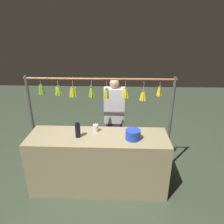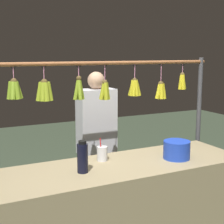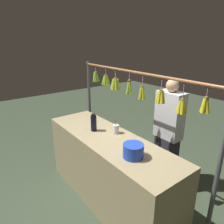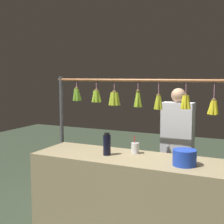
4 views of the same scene
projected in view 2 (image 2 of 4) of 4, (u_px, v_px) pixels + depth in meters
market_counter at (116, 221)px, 2.65m from camera, size 2.07×0.63×0.91m
display_rack at (89, 111)px, 2.87m from camera, size 2.35×0.14×1.70m
water_bottle at (83, 157)px, 2.40m from camera, size 0.08×0.08×0.23m
blue_bucket at (177, 150)px, 2.73m from camera, size 0.21×0.21×0.14m
drink_cup at (102, 154)px, 2.68m from camera, size 0.08×0.08×0.18m
vendor_person at (97, 150)px, 3.46m from camera, size 0.37×0.20×1.57m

